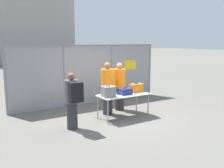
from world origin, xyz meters
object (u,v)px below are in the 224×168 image
(inspection_table, at_px, (123,96))
(suitcase_orange, at_px, (136,88))
(suitcase_navy, at_px, (125,91))
(security_worker_far, at_px, (120,86))
(utility_trailer, at_px, (100,85))
(security_worker_near, at_px, (108,88))
(traveler_hooded, at_px, (73,99))
(suitcase_grey, at_px, (108,92))

(inspection_table, xyz_separation_m, suitcase_orange, (0.58, 0.07, 0.21))
(suitcase_navy, relative_size, security_worker_far, 0.23)
(security_worker_far, distance_m, utility_trailer, 2.88)
(suitcase_navy, height_order, utility_trailer, suitcase_navy)
(inspection_table, height_order, suitcase_navy, suitcase_navy)
(suitcase_orange, height_order, security_worker_near, security_worker_near)
(suitcase_navy, xyz_separation_m, traveler_hooded, (-1.91, -0.16, 0.01))
(traveler_hooded, xyz_separation_m, utility_trailer, (2.97, 3.80, -0.46))
(suitcase_orange, height_order, utility_trailer, suitcase_orange)
(suitcase_orange, height_order, security_worker_far, security_worker_far)
(suitcase_grey, xyz_separation_m, security_worker_near, (0.36, 0.65, -0.02))
(utility_trailer, bearing_deg, security_worker_near, -114.20)
(security_worker_far, bearing_deg, suitcase_grey, 24.91)
(suitcase_grey, bearing_deg, suitcase_orange, 5.60)
(suitcase_navy, bearing_deg, inspection_table, 147.66)
(inspection_table, distance_m, utility_trailer, 3.78)
(inspection_table, xyz_separation_m, utility_trailer, (1.10, 3.61, -0.28))
(suitcase_orange, bearing_deg, suitcase_grey, -174.40)
(suitcase_grey, bearing_deg, traveler_hooded, -173.60)
(suitcase_orange, bearing_deg, security_worker_far, 102.30)
(suitcase_orange, relative_size, security_worker_far, 0.29)
(suitcase_orange, distance_m, security_worker_far, 0.80)
(inspection_table, xyz_separation_m, suitcase_grey, (-0.61, -0.05, 0.23))
(suitcase_navy, distance_m, traveler_hooded, 1.92)
(traveler_hooded, distance_m, utility_trailer, 4.85)
(suitcase_grey, bearing_deg, utility_trailer, 64.96)
(suitcase_navy, bearing_deg, suitcase_grey, -178.00)
(suitcase_grey, height_order, suitcase_orange, suitcase_grey)
(security_worker_near, bearing_deg, suitcase_navy, 131.72)
(suitcase_orange, xyz_separation_m, traveler_hooded, (-2.45, -0.26, -0.03))
(security_worker_near, bearing_deg, traveler_hooded, 42.87)
(suitcase_grey, relative_size, security_worker_near, 0.22)
(suitcase_orange, bearing_deg, utility_trailer, 81.63)
(inspection_table, relative_size, traveler_hooded, 1.04)
(suitcase_grey, distance_m, security_worker_near, 0.74)
(inspection_table, distance_m, security_worker_near, 0.69)
(security_worker_far, height_order, utility_trailer, security_worker_far)
(suitcase_navy, height_order, security_worker_far, security_worker_far)
(utility_trailer, bearing_deg, suitcase_orange, -98.37)
(suitcase_navy, height_order, suitcase_orange, suitcase_orange)
(traveler_hooded, height_order, security_worker_far, security_worker_far)
(inspection_table, bearing_deg, security_worker_far, 64.44)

